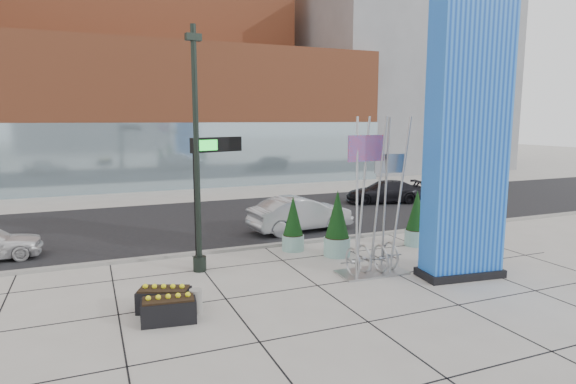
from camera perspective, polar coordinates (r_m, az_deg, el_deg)
name	(u,v)px	position (r m, az deg, el deg)	size (l,w,h in m)	color
ground	(277,280)	(16.09, -1.32, -10.39)	(160.00, 160.00, 0.00)	#9E9991
street_asphalt	(207,221)	(25.34, -9.57, -3.41)	(80.00, 12.00, 0.02)	black
curb_edge	(241,248)	(19.69, -5.58, -6.68)	(80.00, 0.30, 0.12)	gray
tower_podium	(170,116)	(41.69, -13.78, 8.73)	(34.00, 10.00, 11.00)	#AF5632
tower_glass_front	(182,156)	(37.06, -12.45, 4.17)	(34.00, 0.60, 5.00)	#8CA5B2
building_grey_parking	(390,85)	(56.03, 11.96, 12.28)	(20.00, 18.00, 18.00)	slate
blue_pylon	(467,143)	(16.66, 20.43, 5.45)	(2.90, 1.54, 9.26)	#0C3EBD
lamp_post	(197,174)	(16.57, -10.71, 2.08)	(0.54, 0.46, 8.30)	black
public_art_sculpture	(373,233)	(16.64, 10.06, -4.83)	(2.40, 1.26, 5.37)	#AAABAF
concrete_bollard	(196,301)	(13.62, -10.86, -12.62)	(0.35, 0.35, 0.68)	gray
overhead_street_sign	(216,156)	(17.55, -8.56, 4.27)	(2.09, 0.94, 4.59)	black
round_planter_east	(416,219)	(20.79, 14.98, -3.16)	(0.93, 0.93, 2.33)	#8ABAB1
round_planter_mid	(337,225)	(18.64, 5.86, -3.90)	(1.03, 1.03, 2.57)	#8ABAB1
round_planter_west	(293,225)	(19.33, 0.60, -3.89)	(0.89, 0.89, 2.22)	#8ABAB1
box_planter_north	(169,309)	(13.23, -13.96, -13.31)	(1.48, 0.88, 0.77)	black
box_planter_south	(164,298)	(13.97, -14.47, -12.12)	(1.58, 1.20, 0.78)	black
car_silver_mid	(300,214)	(22.69, 1.49, -2.64)	(1.72, 4.94, 1.63)	#A2A5AA
car_dark_east	(384,192)	(30.98, 11.30, 0.01)	(1.94, 4.78, 1.39)	black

